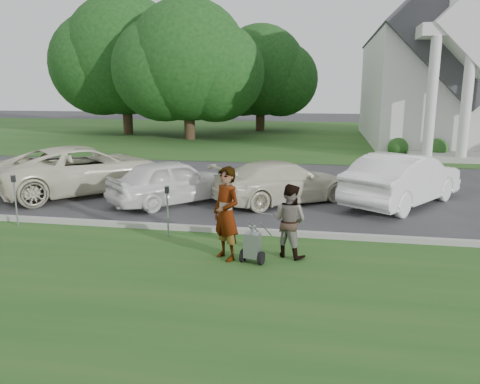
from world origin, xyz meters
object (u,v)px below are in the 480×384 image
(tree_far, at_px, (125,61))
(car_a, at_px, (85,169))
(parking_meter_near, at_px, (167,205))
(striping_cart, at_px, (252,246))
(tree_left, at_px, (188,66))
(car_c, at_px, (283,182))
(person_left, at_px, (226,214))
(church, at_px, (444,52))
(tree_back, at_px, (261,75))
(car_d, at_px, (403,179))
(parking_meter_far, at_px, (15,194))
(person_right, at_px, (290,221))
(car_b, at_px, (173,181))

(tree_far, height_order, car_a, tree_far)
(parking_meter_near, bearing_deg, striping_cart, -30.25)
(tree_left, bearing_deg, car_c, -64.93)
(person_left, xyz_separation_m, parking_meter_near, (-1.71, 1.20, -0.18))
(church, height_order, tree_back, church)
(car_c, bearing_deg, car_d, -120.87)
(tree_left, relative_size, striping_cart, 10.51)
(tree_left, relative_size, parking_meter_far, 7.60)
(car_c, bearing_deg, church, -61.29)
(church, relative_size, person_right, 15.06)
(tree_back, bearing_deg, person_right, -80.89)
(church, height_order, striping_cart, church)
(tree_back, relative_size, car_c, 2.10)
(parking_meter_near, bearing_deg, car_b, 106.02)
(church, xyz_separation_m, car_d, (-4.93, -18.61, -5.13))
(tree_far, relative_size, parking_meter_near, 8.97)
(tree_far, relative_size, car_a, 1.97)
(car_d, bearing_deg, car_c, 40.77)
(person_right, distance_m, car_d, 6.22)
(person_left, relative_size, car_b, 0.48)
(parking_meter_far, distance_m, car_b, 4.60)
(parking_meter_near, height_order, parking_meter_far, parking_meter_far)
(parking_meter_far, distance_m, car_a, 4.19)
(striping_cart, bearing_deg, person_left, 179.92)
(person_left, relative_size, parking_meter_far, 1.43)
(parking_meter_near, xyz_separation_m, car_a, (-4.52, 4.38, 0.01))
(parking_meter_near, relative_size, car_c, 0.28)
(striping_cart, xyz_separation_m, car_c, (0.13, 5.52, 0.29))
(church, height_order, car_d, church)
(tree_far, bearing_deg, car_a, -70.27)
(tree_far, xyz_separation_m, car_c, (14.36, -20.87, -5.03))
(tree_back, distance_m, parking_meter_far, 30.19)
(person_right, height_order, parking_meter_near, person_right)
(car_b, bearing_deg, church, -78.14)
(striping_cart, distance_m, car_a, 8.91)
(car_a, bearing_deg, person_right, -172.53)
(tree_left, bearing_deg, tree_far, 153.44)
(tree_left, relative_size, person_left, 5.33)
(striping_cart, height_order, parking_meter_near, parking_meter_near)
(tree_back, distance_m, car_b, 26.92)
(church, height_order, parking_meter_near, church)
(car_a, height_order, car_b, car_a)
(church, distance_m, person_left, 26.58)
(car_d, bearing_deg, tree_back, -37.57)
(parking_meter_near, relative_size, car_d, 0.26)
(parking_meter_far, bearing_deg, church, 56.31)
(person_right, distance_m, car_c, 5.02)
(car_a, distance_m, car_b, 3.66)
(person_right, xyz_separation_m, car_a, (-7.54, 5.18, 0.02))
(striping_cart, height_order, car_a, car_a)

